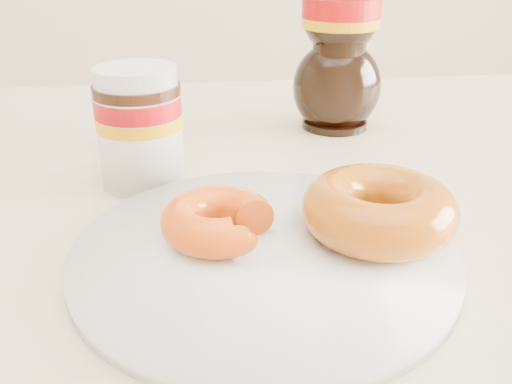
{
  "coord_description": "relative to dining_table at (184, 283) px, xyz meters",
  "views": [
    {
      "loc": [
        0.02,
        -0.37,
        0.98
      ],
      "look_at": [
        0.06,
        0.05,
        0.79
      ],
      "focal_mm": 40.0,
      "sensor_mm": 36.0,
      "label": 1
    }
  ],
  "objects": [
    {
      "name": "dining_table",
      "position": [
        0.0,
        0.0,
        0.0
      ],
      "size": [
        1.4,
        0.9,
        0.75
      ],
      "color": "beige",
      "rests_on": "ground"
    },
    {
      "name": "plate",
      "position": [
        0.06,
        -0.1,
        0.09
      ],
      "size": [
        0.28,
        0.28,
        0.01
      ],
      "color": "white",
      "rests_on": "dining_table"
    },
    {
      "name": "donut_bitten",
      "position": [
        0.03,
        -0.09,
        0.11
      ],
      "size": [
        0.09,
        0.09,
        0.03
      ],
      "primitive_type": "torus",
      "rotation": [
        0.0,
        0.0,
        0.11
      ],
      "color": "#C74F0B",
      "rests_on": "plate"
    },
    {
      "name": "donut_whole",
      "position": [
        0.15,
        -0.09,
        0.12
      ],
      "size": [
        0.13,
        0.13,
        0.04
      ],
      "primitive_type": "torus",
      "rotation": [
        0.0,
        0.0,
        0.15
      ],
      "color": "#9A5B09",
      "rests_on": "plate"
    },
    {
      "name": "nutella_jar",
      "position": [
        -0.03,
        0.06,
        0.14
      ],
      "size": [
        0.08,
        0.08,
        0.11
      ],
      "rotation": [
        0.0,
        0.0,
        -0.13
      ],
      "color": "white",
      "rests_on": "dining_table"
    },
    {
      "name": "syrup_bottle",
      "position": [
        0.19,
        0.21,
        0.19
      ],
      "size": [
        0.13,
        0.12,
        0.21
      ],
      "primitive_type": null,
      "rotation": [
        0.0,
        0.0,
        -0.31
      ],
      "color": "black",
      "rests_on": "dining_table"
    },
    {
      "name": "dark_jar",
      "position": [
        -0.04,
        0.16,
        0.13
      ],
      "size": [
        0.06,
        0.06,
        0.09
      ],
      "rotation": [
        0.0,
        0.0,
        -0.15
      ],
      "color": "black",
      "rests_on": "dining_table"
    }
  ]
}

